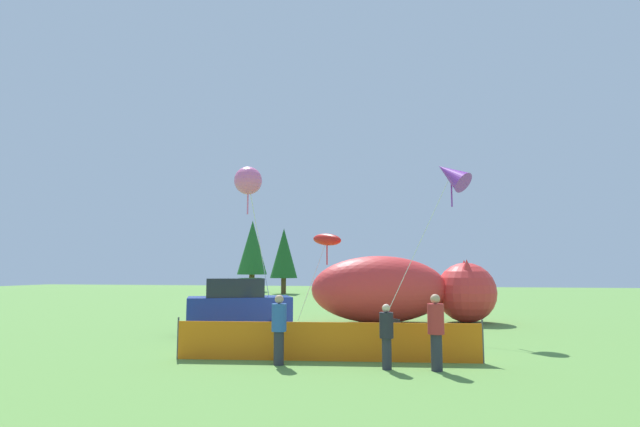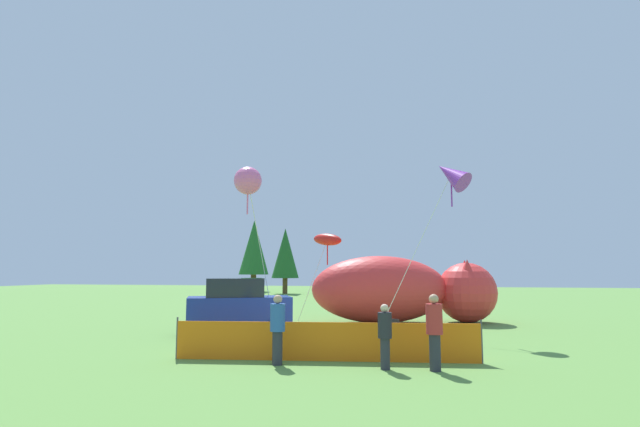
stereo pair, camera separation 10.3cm
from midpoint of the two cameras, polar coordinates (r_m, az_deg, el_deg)
The scene contains 13 objects.
ground_plane at distance 17.26m, azimuth -0.85°, elevation -14.70°, with size 120.00×120.00×0.00m, color #609342.
parked_car at distance 19.85m, azimuth -9.18°, elevation -10.51°, with size 4.28×3.17×2.15m.
folding_chair at distance 16.22m, azimuth 8.18°, elevation -13.26°, with size 0.78×0.78×0.94m.
inflatable_cat at distance 24.09m, azimuth 9.29°, elevation -8.83°, with size 8.94×4.74×3.13m.
safety_fence at distance 14.07m, azimuth 0.83°, elevation -14.42°, with size 8.36×1.03×1.15m.
spectator_in_black_shirt at distance 13.52m, azimuth -4.65°, elevation -12.73°, with size 0.40×0.40×1.81m.
spectator_in_red_shirt at distance 12.99m, azimuth 7.66°, elevation -13.44°, with size 0.35×0.35×1.61m.
spectator_in_green_shirt at distance 13.00m, azimuth 13.17°, elevation -12.70°, with size 0.41×0.41×1.87m.
kite_pink_octopus at distance 19.34m, azimuth -8.09°, elevation 3.70°, with size 1.07×3.47×6.41m.
kite_red_lizard at distance 25.69m, azimuth 0.96°, elevation -3.02°, with size 2.21×2.06×4.48m.
kite_purple_delta at distance 20.47m, azimuth 14.87°, elevation 4.32°, with size 3.89×1.64×7.01m.
horizon_tree_east at distance 52.95m, azimuth -3.94°, elevation -4.57°, with size 2.88×2.88×6.87m.
horizon_tree_west at distance 58.57m, azimuth -7.51°, elevation -3.89°, with size 3.45×3.45×8.24m.
Camera 2 is at (3.74, -16.67, 2.47)m, focal length 28.00 mm.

